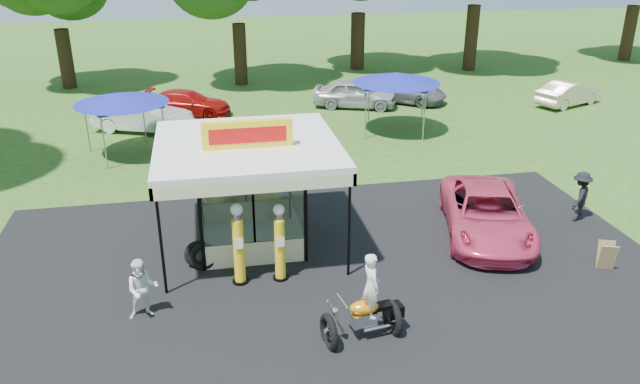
{
  "coord_description": "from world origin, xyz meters",
  "views": [
    {
      "loc": [
        -3.21,
        -12.68,
        9.22
      ],
      "look_at": [
        0.03,
        4.0,
        2.02
      ],
      "focal_mm": 35.0,
      "sensor_mm": 36.0,
      "label": 1
    }
  ],
  "objects_px": {
    "bg_car_d": "(406,91)",
    "gas_station_kiosk": "(249,192)",
    "gas_pump_right": "(280,245)",
    "motorcycle": "(367,305)",
    "bg_car_a": "(143,116)",
    "bg_car_c": "(355,94)",
    "gas_pump_left": "(239,246)",
    "kiosk_car": "(245,202)",
    "bg_car_b": "(187,103)",
    "spectator_east_a": "(580,196)",
    "tent_east": "(397,78)",
    "bg_car_e": "(569,93)",
    "a_frame_sign": "(607,256)",
    "spectator_west": "(142,289)",
    "pink_sedan": "(486,213)",
    "tent_west": "(121,99)"
  },
  "relations": [
    {
      "from": "gas_station_kiosk",
      "to": "bg_car_a",
      "type": "height_order",
      "value": "gas_station_kiosk"
    },
    {
      "from": "bg_car_a",
      "to": "tent_east",
      "type": "relative_size",
      "value": 1.14
    },
    {
      "from": "a_frame_sign",
      "to": "bg_car_c",
      "type": "bearing_deg",
      "value": 117.31
    },
    {
      "from": "a_frame_sign",
      "to": "spectator_west",
      "type": "xyz_separation_m",
      "value": [
        -13.05,
        0.08,
        0.39
      ]
    },
    {
      "from": "bg_car_d",
      "to": "tent_east",
      "type": "height_order",
      "value": "tent_east"
    },
    {
      "from": "kiosk_car",
      "to": "bg_car_b",
      "type": "distance_m",
      "value": 13.28
    },
    {
      "from": "gas_pump_left",
      "to": "a_frame_sign",
      "type": "relative_size",
      "value": 2.86
    },
    {
      "from": "bg_car_b",
      "to": "spectator_west",
      "type": "bearing_deg",
      "value": -165.72
    },
    {
      "from": "pink_sedan",
      "to": "tent_west",
      "type": "distance_m",
      "value": 16.01
    },
    {
      "from": "spectator_east_a",
      "to": "bg_car_a",
      "type": "distance_m",
      "value": 20.2
    },
    {
      "from": "gas_pump_right",
      "to": "motorcycle",
      "type": "relative_size",
      "value": 0.99
    },
    {
      "from": "kiosk_car",
      "to": "tent_west",
      "type": "xyz_separation_m",
      "value": [
        -4.59,
        7.28,
        2.04
      ]
    },
    {
      "from": "bg_car_c",
      "to": "gas_station_kiosk",
      "type": "bearing_deg",
      "value": 174.32
    },
    {
      "from": "gas_pump_left",
      "to": "gas_pump_right",
      "type": "bearing_deg",
      "value": -1.08
    },
    {
      "from": "gas_pump_left",
      "to": "bg_car_a",
      "type": "height_order",
      "value": "gas_pump_left"
    },
    {
      "from": "gas_station_kiosk",
      "to": "spectator_west",
      "type": "relative_size",
      "value": 3.27
    },
    {
      "from": "gas_pump_left",
      "to": "spectator_east_a",
      "type": "height_order",
      "value": "gas_pump_left"
    },
    {
      "from": "a_frame_sign",
      "to": "bg_car_b",
      "type": "relative_size",
      "value": 0.19
    },
    {
      "from": "kiosk_car",
      "to": "spectator_east_a",
      "type": "distance_m",
      "value": 11.43
    },
    {
      "from": "tent_west",
      "to": "bg_car_e",
      "type": "bearing_deg",
      "value": 9.33
    },
    {
      "from": "motorcycle",
      "to": "bg_car_c",
      "type": "bearing_deg",
      "value": 67.51
    },
    {
      "from": "bg_car_a",
      "to": "bg_car_b",
      "type": "height_order",
      "value": "bg_car_a"
    },
    {
      "from": "gas_pump_right",
      "to": "motorcycle",
      "type": "distance_m",
      "value": 3.53
    },
    {
      "from": "spectator_east_a",
      "to": "spectator_west",
      "type": "bearing_deg",
      "value": -29.93
    },
    {
      "from": "bg_car_d",
      "to": "gas_station_kiosk",
      "type": "bearing_deg",
      "value": -174.48
    },
    {
      "from": "spectator_west",
      "to": "gas_station_kiosk",
      "type": "bearing_deg",
      "value": 43.53
    },
    {
      "from": "gas_station_kiosk",
      "to": "spectator_west",
      "type": "bearing_deg",
      "value": -130.65
    },
    {
      "from": "gas_pump_left",
      "to": "kiosk_car",
      "type": "height_order",
      "value": "gas_pump_left"
    },
    {
      "from": "bg_car_a",
      "to": "bg_car_d",
      "type": "height_order",
      "value": "bg_car_a"
    },
    {
      "from": "motorcycle",
      "to": "bg_car_b",
      "type": "distance_m",
      "value": 21.25
    },
    {
      "from": "bg_car_a",
      "to": "bg_car_c",
      "type": "relative_size",
      "value": 1.05
    },
    {
      "from": "pink_sedan",
      "to": "tent_east",
      "type": "bearing_deg",
      "value": 103.88
    },
    {
      "from": "motorcycle",
      "to": "bg_car_d",
      "type": "relative_size",
      "value": 0.52
    },
    {
      "from": "kiosk_car",
      "to": "spectator_west",
      "type": "distance_m",
      "value": 6.51
    },
    {
      "from": "motorcycle",
      "to": "bg_car_b",
      "type": "height_order",
      "value": "motorcycle"
    },
    {
      "from": "a_frame_sign",
      "to": "bg_car_d",
      "type": "height_order",
      "value": "bg_car_d"
    },
    {
      "from": "spectator_west",
      "to": "bg_car_d",
      "type": "relative_size",
      "value": 0.36
    },
    {
      "from": "motorcycle",
      "to": "spectator_west",
      "type": "relative_size",
      "value": 1.44
    },
    {
      "from": "a_frame_sign",
      "to": "spectator_east_a",
      "type": "relative_size",
      "value": 0.49
    },
    {
      "from": "motorcycle",
      "to": "gas_pump_right",
      "type": "bearing_deg",
      "value": 109.56
    },
    {
      "from": "gas_station_kiosk",
      "to": "bg_car_b",
      "type": "bearing_deg",
      "value": 97.36
    },
    {
      "from": "spectator_west",
      "to": "bg_car_b",
      "type": "distance_m",
      "value": 18.91
    },
    {
      "from": "bg_car_b",
      "to": "bg_car_c",
      "type": "distance_m",
      "value": 9.15
    },
    {
      "from": "spectator_west",
      "to": "bg_car_a",
      "type": "bearing_deg",
      "value": 87.89
    },
    {
      "from": "gas_station_kiosk",
      "to": "bg_car_d",
      "type": "height_order",
      "value": "gas_station_kiosk"
    },
    {
      "from": "spectator_east_a",
      "to": "bg_car_c",
      "type": "xyz_separation_m",
      "value": [
        -3.96,
        15.6,
        -0.09
      ]
    },
    {
      "from": "gas_station_kiosk",
      "to": "bg_car_c",
      "type": "bearing_deg",
      "value": 64.81
    },
    {
      "from": "bg_car_b",
      "to": "spectator_east_a",
      "type": "bearing_deg",
      "value": -122.65
    },
    {
      "from": "spectator_east_a",
      "to": "bg_car_e",
      "type": "height_order",
      "value": "spectator_east_a"
    },
    {
      "from": "bg_car_b",
      "to": "bg_car_e",
      "type": "xyz_separation_m",
      "value": [
        21.03,
        -1.97,
        0.02
      ]
    }
  ]
}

